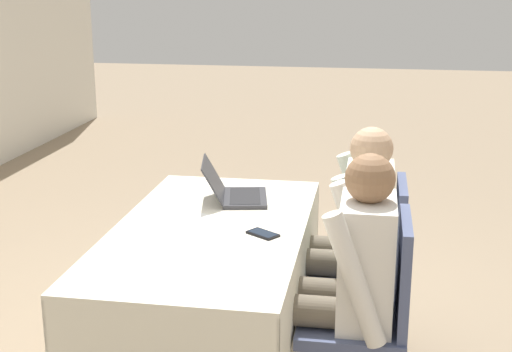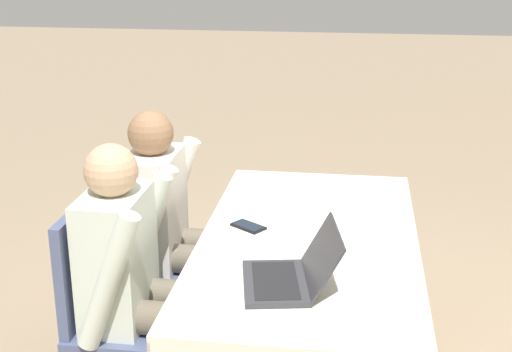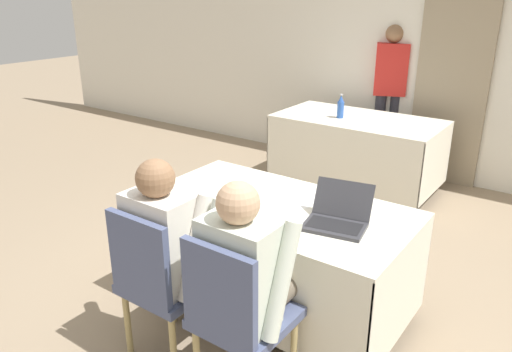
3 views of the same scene
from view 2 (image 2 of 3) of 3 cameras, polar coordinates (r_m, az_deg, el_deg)
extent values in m
cube|color=silver|center=(2.87, 4.24, -5.11)|extent=(1.62, 0.86, 0.02)
cube|color=silver|center=(3.06, -4.01, -9.97)|extent=(1.62, 0.01, 0.60)
cube|color=silver|center=(3.02, 12.34, -10.88)|extent=(1.62, 0.01, 0.60)
cube|color=silver|center=(3.73, 5.03, -4.50)|extent=(0.01, 0.86, 0.60)
cube|color=#333338|center=(2.49, 1.55, -8.54)|extent=(0.36, 0.28, 0.02)
cube|color=black|center=(2.48, 1.56, -8.32)|extent=(0.31, 0.20, 0.00)
cube|color=#333338|center=(2.46, 5.32, -6.31)|extent=(0.34, 0.17, 0.19)
cube|color=black|center=(2.46, 5.32, -6.31)|extent=(0.31, 0.14, 0.16)
cube|color=black|center=(2.95, -0.62, -4.06)|extent=(0.14, 0.16, 0.01)
cube|color=#192333|center=(2.95, -0.62, -3.96)|extent=(0.13, 0.14, 0.00)
cube|color=white|center=(2.77, 7.54, -5.90)|extent=(0.30, 0.35, 0.00)
cylinder|color=tan|center=(3.25, -4.66, -12.43)|extent=(0.04, 0.04, 0.41)
cylinder|color=tan|center=(3.55, -3.40, -9.53)|extent=(0.04, 0.04, 0.41)
cylinder|color=tan|center=(3.34, -10.69, -11.81)|extent=(0.04, 0.04, 0.41)
cylinder|color=tan|center=(3.63, -8.92, -9.05)|extent=(0.04, 0.04, 0.41)
cube|color=#4C567A|center=(3.33, -7.07, -7.23)|extent=(0.44, 0.44, 0.05)
cube|color=#4C567A|center=(3.29, -10.62, -3.02)|extent=(0.40, 0.04, 0.45)
cylinder|color=tan|center=(3.21, -11.64, -13.26)|extent=(0.04, 0.04, 0.41)
cube|color=#4C567A|center=(2.89, -9.76, -11.63)|extent=(0.44, 0.44, 0.05)
cube|color=#4C567A|center=(2.84, -13.90, -6.82)|extent=(0.40, 0.04, 0.45)
cylinder|color=#665B4C|center=(3.18, -5.28, -6.65)|extent=(0.13, 0.42, 0.13)
cylinder|color=#665B4C|center=(3.34, -4.57, -5.34)|extent=(0.13, 0.42, 0.13)
cylinder|color=#665B4C|center=(3.29, -2.01, -11.49)|extent=(0.10, 0.10, 0.46)
cylinder|color=#665B4C|center=(3.44, -1.47, -10.00)|extent=(0.10, 0.10, 0.46)
cube|color=silver|center=(3.23, -8.13, -2.60)|extent=(0.36, 0.22, 0.52)
cylinder|color=silver|center=(3.03, -8.50, -3.94)|extent=(0.08, 0.26, 0.54)
cylinder|color=silver|center=(3.40, -6.52, -1.25)|extent=(0.08, 0.26, 0.54)
sphere|color=#8C6647|center=(3.12, -8.42, 3.39)|extent=(0.20, 0.20, 0.20)
cylinder|color=#665B4C|center=(2.74, -7.80, -11.21)|extent=(0.13, 0.42, 0.13)
cylinder|color=#665B4C|center=(2.89, -6.82, -9.47)|extent=(0.13, 0.42, 0.13)
cube|color=silver|center=(2.78, -11.07, -6.43)|extent=(0.36, 0.22, 0.52)
cylinder|color=silver|center=(2.58, -11.74, -8.29)|extent=(0.08, 0.26, 0.54)
cylinder|color=silver|center=(2.94, -9.03, -4.66)|extent=(0.08, 0.26, 0.54)
sphere|color=tan|center=(2.65, -11.53, 0.44)|extent=(0.20, 0.20, 0.20)
camera|label=1|loc=(5.67, -0.75, 18.24)|focal=50.00mm
camera|label=3|loc=(2.71, -58.93, 11.53)|focal=35.00mm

